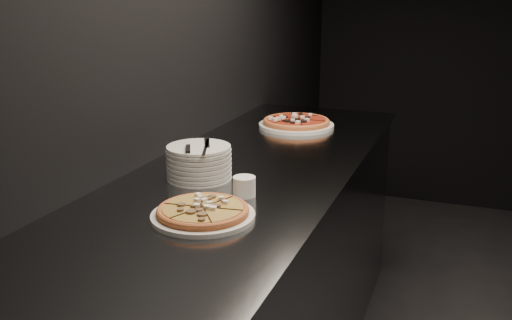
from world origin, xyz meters
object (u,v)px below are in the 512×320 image
(pizza_tomato, at_px, (296,123))
(plate_stack, at_px, (199,162))
(cutlery, at_px, (199,147))
(counter, at_px, (244,287))
(ramekin, at_px, (244,186))
(pizza_mushroom, at_px, (203,212))

(pizza_tomato, distance_m, plate_stack, 0.86)
(plate_stack, bearing_deg, cutlery, -62.38)
(pizza_tomato, height_order, cutlery, cutlery)
(cutlery, bearing_deg, counter, 27.18)
(pizza_tomato, bearing_deg, ramekin, -82.74)
(counter, bearing_deg, ramekin, -67.27)
(pizza_tomato, height_order, ramekin, ramekin)
(counter, distance_m, plate_stack, 0.54)
(pizza_mushroom, bearing_deg, plate_stack, 117.78)
(pizza_mushroom, relative_size, pizza_tomato, 0.83)
(counter, xyz_separation_m, pizza_tomato, (-0.02, 0.73, 0.48))
(ramekin, bearing_deg, pizza_tomato, 97.26)
(pizza_tomato, bearing_deg, plate_stack, -95.76)
(cutlery, bearing_deg, plate_stack, 90.49)
(pizza_mushroom, distance_m, cutlery, 0.36)
(pizza_mushroom, distance_m, ramekin, 0.22)
(pizza_mushroom, bearing_deg, pizza_tomato, 94.03)
(counter, distance_m, cutlery, 0.60)
(counter, height_order, cutlery, cutlery)
(pizza_mushroom, bearing_deg, cutlery, 117.78)
(ramekin, bearing_deg, counter, 112.73)
(counter, relative_size, plate_stack, 11.26)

